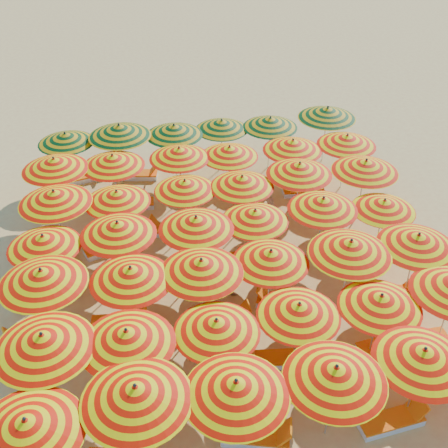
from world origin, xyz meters
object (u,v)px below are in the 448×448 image
Objects in this scene: lounger_20 at (302,191)px; lounger_8 at (223,321)px; umbrella_1 at (136,393)px; beachgoer_b at (234,273)px; umbrella_22 at (323,204)px; lounger_11 at (39,295)px; umbrella_27 at (242,182)px; umbrella_37 at (119,131)px; umbrella_8 at (217,326)px; lounger_4 at (387,345)px; umbrella_15 at (271,257)px; umbrella_39 at (222,125)px; umbrella_26 at (185,186)px; lounger_12 at (216,275)px; umbrella_24 at (54,197)px; umbrella_23 at (384,205)px; lounger_16 at (107,248)px; lounger_1 at (257,437)px; lounger_21 at (88,176)px; umbrella_34 at (293,145)px; umbrella_20 at (196,223)px; umbrella_28 at (300,169)px; umbrella_0 at (27,426)px; umbrella_10 at (381,301)px; umbrella_13 at (131,274)px; umbrella_35 at (347,140)px; lounger_14 at (390,250)px; umbrella_12 at (42,277)px; umbrella_38 at (174,130)px; umbrella_14 at (201,266)px; lounger_5 at (418,340)px; umbrella_3 at (336,374)px; umbrella_31 at (113,161)px; umbrella_29 at (366,166)px; umbrella_2 at (236,388)px; lounger_7 at (121,322)px; umbrella_9 at (299,310)px; lounger_15 at (48,251)px; umbrella_30 at (54,164)px; umbrella_4 at (423,356)px; lounger_10 at (389,293)px; umbrella_18 at (44,241)px; lounger_13 at (238,258)px; lounger_6 at (35,336)px; lounger_3 at (272,359)px; beachgoer_a at (269,206)px; lounger_9 at (282,302)px; umbrella_21 at (255,216)px; lounger_22 at (139,175)px; umbrella_19 at (118,228)px; umbrella_16 at (350,247)px; umbrella_36 at (66,138)px.

lounger_8 is at bearing 61.08° from lounger_20.
umbrella_1 is 1.91× the size of beachgoer_b.
umbrella_22 is 1.71× the size of lounger_11.
umbrella_27 is 0.83× the size of umbrella_37.
lounger_4 is at bearing 2.15° from umbrella_8.
umbrella_15 reaches higher than umbrella_39.
lounger_12 is (0.63, -2.78, -1.94)m from umbrella_26.
umbrella_24 is at bearing 138.51° from lounger_4.
umbrella_23 reaches higher than lounger_16.
lounger_1 is at bearing -96.71° from umbrella_39.
umbrella_34 is at bearing -31.26° from lounger_21.
umbrella_28 reaches higher than umbrella_20.
umbrella_15 is at bearing 35.53° from umbrella_0.
umbrella_10 is 4.92m from umbrella_23.
umbrella_13 is 1.14× the size of umbrella_35.
umbrella_1 is at bearing 13.61° from lounger_14.
lounger_12 is at bearing -77.29° from umbrella_26.
umbrella_12 is 1.14× the size of umbrella_39.
umbrella_38 is at bearing 135.31° from umbrella_28.
umbrella_12 is 1.32× the size of umbrella_23.
umbrella_35 is at bearing 36.44° from umbrella_13.
umbrella_14 reaches higher than lounger_5.
umbrella_3 is 1.69× the size of lounger_20.
umbrella_29 is at bearing -13.97° from umbrella_31.
umbrella_2 is at bearing -162.38° from lounger_4.
lounger_7 is at bearing 0.56° from umbrella_12.
umbrella_39 is at bearing 115.26° from umbrella_28.
umbrella_9 is 9.85m from lounger_15.
umbrella_0 is 5.58m from lounger_1.
umbrella_30 reaches higher than umbrella_23.
umbrella_4 is at bearing 3.99° from umbrella_3.
lounger_10 is (8.17, -0.05, -2.10)m from umbrella_13.
umbrella_18 reaches higher than lounger_13.
umbrella_28 reaches higher than lounger_6.
lounger_8 is 3.06m from lounger_13.
beachgoer_a is at bearing -96.39° from lounger_3.
umbrella_18 is at bearing -161.38° from umbrella_27.
lounger_1 is at bearing 21.67° from lounger_5.
lounger_21 is at bearing 165.43° from umbrella_37.
umbrella_4 is 1.70× the size of lounger_14.
lounger_12 is at bearing -141.88° from umbrella_28.
lounger_8 and lounger_9 have the same top height.
lounger_15 is at bearing 71.13° from lounger_11.
umbrella_34 is at bearing 59.38° from umbrella_21.
umbrella_21 is at bearing -24.29° from lounger_14.
lounger_22 is (3.05, 8.75, -2.21)m from umbrella_12.
lounger_15 is at bearing -110.74° from lounger_6.
lounger_13 is (3.96, 0.35, -2.12)m from umbrella_19.
umbrella_9 is at bearing -52.48° from umbrella_30.
umbrella_16 is 1.03× the size of umbrella_36.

